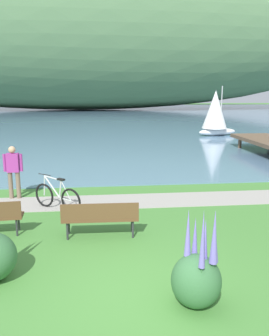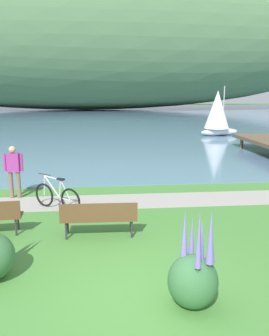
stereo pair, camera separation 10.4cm
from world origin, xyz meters
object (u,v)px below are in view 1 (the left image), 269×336
object	(u,v)px
person_at_shoreline	(13,169)
sailboat_mid_bay	(215,112)
park_bench_near_camera	(100,216)
bicycle_leaning_near_bench	(57,197)

from	to	relation	value
person_at_shoreline	sailboat_mid_bay	world-z (taller)	sailboat_mid_bay
park_bench_near_camera	bicycle_leaning_near_bench	distance (m)	2.47
bicycle_leaning_near_bench	person_at_shoreline	xyz separation A→B (m)	(-1.48, 1.28, 0.58)
person_at_shoreline	bicycle_leaning_near_bench	bearing A→B (deg)	-40.87
park_bench_near_camera	person_at_shoreline	xyz separation A→B (m)	(-2.71, 3.42, 0.46)
bicycle_leaning_near_bench	sailboat_mid_bay	size ratio (longest dim) A/B	0.38
bicycle_leaning_near_bench	sailboat_mid_bay	xyz separation A→B (m)	(10.31, 16.61, 1.42)
sailboat_mid_bay	person_at_shoreline	bearing A→B (deg)	-127.58
bicycle_leaning_near_bench	person_at_shoreline	world-z (taller)	person_at_shoreline
sailboat_mid_bay	bicycle_leaning_near_bench	bearing A→B (deg)	-121.82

